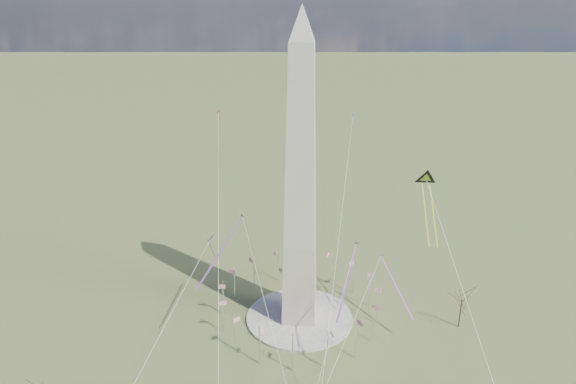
{
  "coord_description": "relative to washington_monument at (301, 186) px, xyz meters",
  "views": [
    {
      "loc": [
        10.67,
        -147.11,
        102.59
      ],
      "look_at": [
        -3.88,
        0.0,
        45.96
      ],
      "focal_mm": 32.0,
      "sensor_mm": 36.0,
      "label": 1
    }
  ],
  "objects": [
    {
      "name": "flagpole_ring",
      "position": [
        -0.0,
        -0.0,
        -40.68
      ],
      "size": [
        54.4,
        54.4,
        13.0
      ],
      "color": "white",
      "rests_on": "ground"
    },
    {
      "name": "kite_small_white",
      "position": [
        16.09,
        38.13,
        13.7
      ],
      "size": [
        1.23,
        2.05,
        4.91
      ],
      "rotation": [
        0.0,
        0.0,
        2.83
      ],
      "color": "silver",
      "rests_on": "ground"
    },
    {
      "name": "tree_near",
      "position": [
        52.91,
        0.66,
        -36.87
      ],
      "size": [
        8.88,
        8.88,
        15.55
      ],
      "color": "#413227",
      "rests_on": "ground"
    },
    {
      "name": "plaza",
      "position": [
        0.0,
        0.0,
        -47.55
      ],
      "size": [
        36.0,
        36.0,
        0.8
      ],
      "primitive_type": "cylinder",
      "color": "beige",
      "rests_on": "ground"
    },
    {
      "name": "kite_small_red",
      "position": [
        -33.26,
        36.56,
        14.33
      ],
      "size": [
        1.34,
        1.52,
        4.14
      ],
      "rotation": [
        0.0,
        0.0,
        3.02
      ],
      "color": "red",
      "rests_on": "ground"
    },
    {
      "name": "kite_streamer_mid",
      "position": [
        -21.87,
        -7.89,
        -15.59
      ],
      "size": [
        11.75,
        21.69,
        16.18
      ],
      "rotation": [
        0.0,
        0.0,
        2.68
      ],
      "color": "red",
      "rests_on": "ground"
    },
    {
      "name": "kite_streamer_left",
      "position": [
        15.93,
        -9.67,
        -22.72
      ],
      "size": [
        6.86,
        22.49,
        15.7
      ],
      "rotation": [
        0.0,
        0.0,
        2.9
      ],
      "color": "red",
      "rests_on": "ground"
    },
    {
      "name": "washington_monument",
      "position": [
        0.0,
        0.0,
        0.0
      ],
      "size": [
        15.56,
        15.56,
        100.0
      ],
      "color": "beige",
      "rests_on": "plaza"
    },
    {
      "name": "kite_streamer_right",
      "position": [
        30.34,
        2.53,
        -31.89
      ],
      "size": [
        10.78,
        18.47,
        13.98
      ],
      "rotation": [
        0.0,
        0.0,
        3.64
      ],
      "color": "red",
      "rests_on": "ground"
    },
    {
      "name": "kite_diamond_purple",
      "position": [
        -30.45,
        5.46,
        -22.62
      ],
      "size": [
        2.26,
        3.46,
        10.48
      ],
      "rotation": [
        0.0,
        0.0,
        2.56
      ],
      "color": "#431973",
      "rests_on": "ground"
    },
    {
      "name": "kite_delta_black",
      "position": [
        38.64,
        5.79,
        0.64
      ],
      "size": [
        7.87,
        21.18,
        17.65
      ],
      "rotation": [
        0.0,
        0.0,
        3.17
      ],
      "color": "black",
      "rests_on": "ground"
    },
    {
      "name": "ground",
      "position": [
        0.0,
        0.0,
        -47.95
      ],
      "size": [
        2000.0,
        2000.0,
        0.0
      ],
      "primitive_type": "plane",
      "color": "#50572B",
      "rests_on": "ground"
    }
  ]
}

